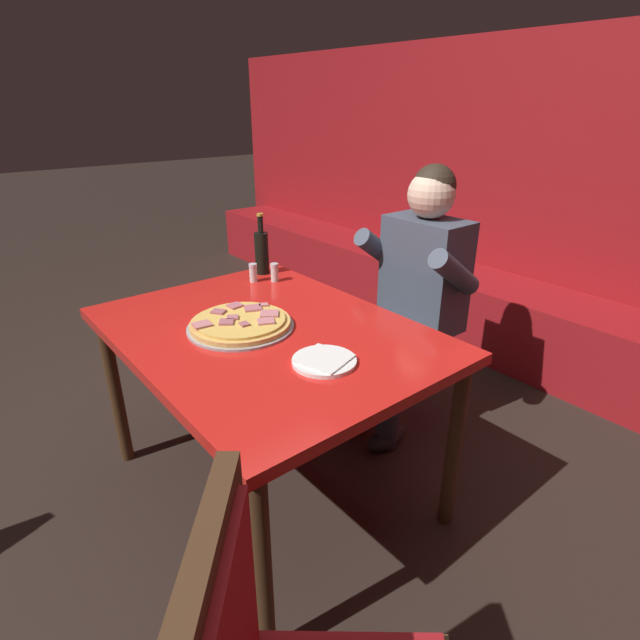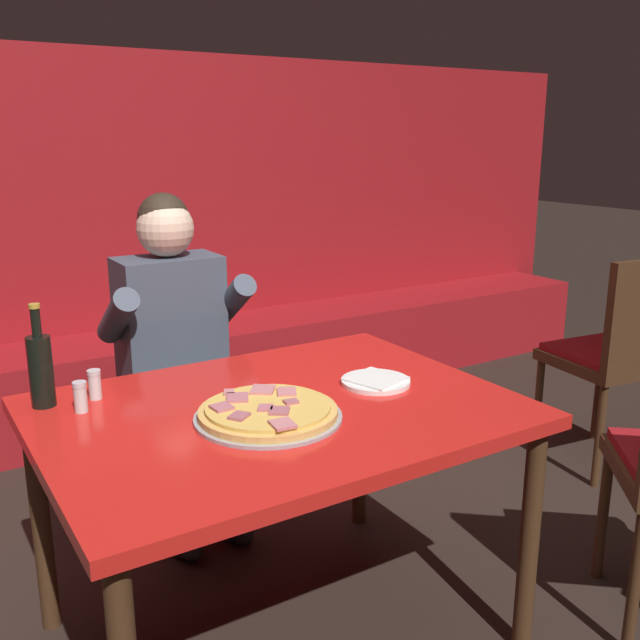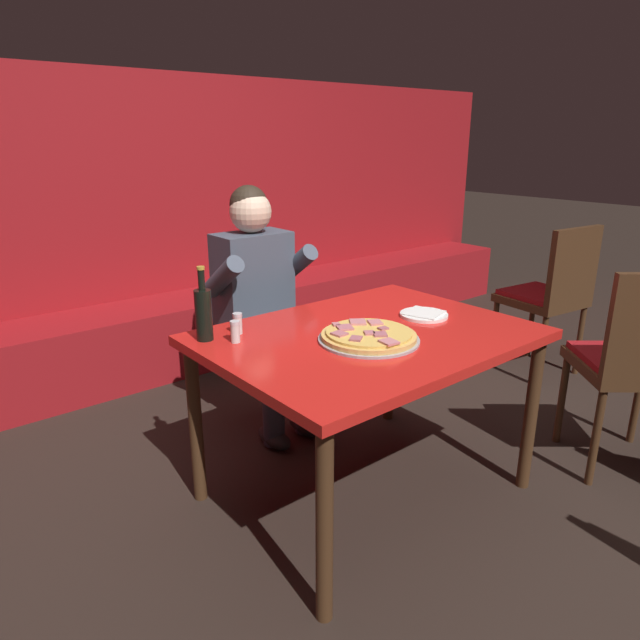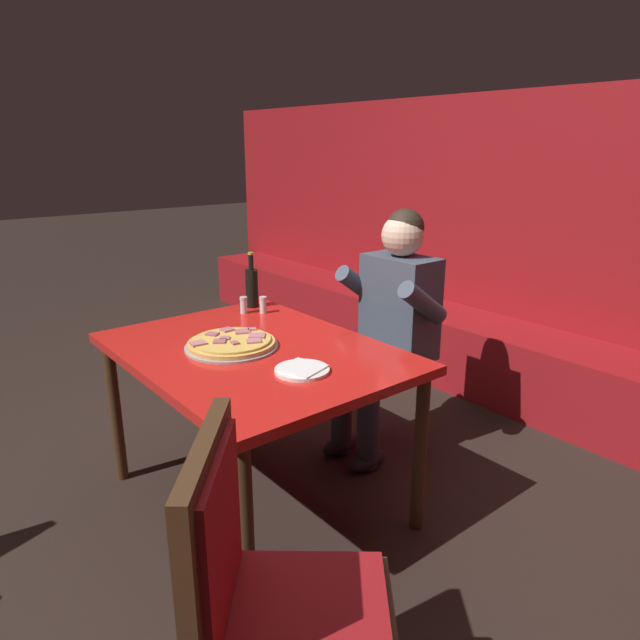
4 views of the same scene
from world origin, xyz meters
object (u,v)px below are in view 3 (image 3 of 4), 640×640
at_px(diner_seated_blue_shirt, 263,300).
at_px(dining_chair_near_right, 553,289).
at_px(dining_chair_far_left, 639,355).
at_px(beer_bottle, 204,313).
at_px(plate_white_paper, 424,315).
at_px(shaker_black_pepper, 235,333).
at_px(main_dining_table, 368,350).
at_px(shaker_oregano, 238,324).
at_px(pizza, 369,336).

relative_size(diner_seated_blue_shirt, dining_chair_near_right, 1.29).
distance_m(dining_chair_far_left, dining_chair_near_right, 1.14).
height_order(beer_bottle, diner_seated_blue_shirt, diner_seated_blue_shirt).
bearing_deg(dining_chair_far_left, plate_white_paper, 137.78).
relative_size(shaker_black_pepper, dining_chair_far_left, 0.09).
relative_size(main_dining_table, plate_white_paper, 6.13).
relative_size(shaker_black_pepper, dining_chair_near_right, 0.09).
height_order(beer_bottle, shaker_oregano, beer_bottle).
relative_size(main_dining_table, dining_chair_near_right, 1.31).
bearing_deg(beer_bottle, dining_chair_near_right, -3.53).
bearing_deg(shaker_oregano, plate_white_paper, -23.27).
xyz_separation_m(pizza, plate_white_paper, (0.40, 0.07, -0.01)).
bearing_deg(dining_chair_near_right, dining_chair_far_left, -132.60).
relative_size(main_dining_table, shaker_oregano, 14.96).
relative_size(pizza, shaker_oregano, 4.59).
xyz_separation_m(main_dining_table, plate_white_paper, (0.34, 0.00, 0.09)).
height_order(main_dining_table, shaker_oregano, shaker_oregano).
distance_m(diner_seated_blue_shirt, dining_chair_far_left, 1.77).
bearing_deg(dining_chair_far_left, pizza, 152.72).
xyz_separation_m(plate_white_paper, beer_bottle, (-0.89, 0.35, 0.10)).
bearing_deg(shaker_oregano, diner_seated_blue_shirt, 47.17).
bearing_deg(dining_chair_near_right, diner_seated_blue_shirt, 161.87).
relative_size(shaker_oregano, dining_chair_far_left, 0.09).
bearing_deg(main_dining_table, dining_chair_far_left, -31.54).
relative_size(pizza, diner_seated_blue_shirt, 0.31).
bearing_deg(beer_bottle, main_dining_table, -32.09).
bearing_deg(pizza, beer_bottle, 139.51).
relative_size(pizza, plate_white_paper, 1.88).
xyz_separation_m(diner_seated_blue_shirt, dining_chair_far_left, (1.03, -1.43, -0.12)).
xyz_separation_m(pizza, shaker_oregano, (-0.35, 0.39, 0.02)).
bearing_deg(pizza, plate_white_paper, 9.59).
height_order(main_dining_table, diner_seated_blue_shirt, diner_seated_blue_shirt).
distance_m(pizza, shaker_oregano, 0.52).
distance_m(main_dining_table, dining_chair_far_left, 1.23).
distance_m(shaker_black_pepper, diner_seated_blue_shirt, 0.74).
bearing_deg(shaker_oregano, shaker_black_pepper, -127.02).
distance_m(shaker_oregano, dining_chair_far_left, 1.76).
height_order(pizza, plate_white_paper, pizza).
distance_m(beer_bottle, shaker_black_pepper, 0.15).
relative_size(main_dining_table, shaker_black_pepper, 14.96).
xyz_separation_m(shaker_oregano, diner_seated_blue_shirt, (0.43, 0.47, -0.08)).
relative_size(shaker_oregano, shaker_black_pepper, 1.00).
xyz_separation_m(shaker_black_pepper, dining_chair_far_left, (1.52, -0.89, -0.20)).
relative_size(main_dining_table, pizza, 3.26).
distance_m(beer_bottle, dining_chair_far_left, 1.90).
height_order(pizza, dining_chair_far_left, dining_chair_far_left).
bearing_deg(shaker_black_pepper, dining_chair_near_right, -1.14).
distance_m(pizza, plate_white_paper, 0.41).
relative_size(beer_bottle, shaker_oregano, 3.40).
xyz_separation_m(main_dining_table, dining_chair_near_right, (1.82, 0.20, -0.09)).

